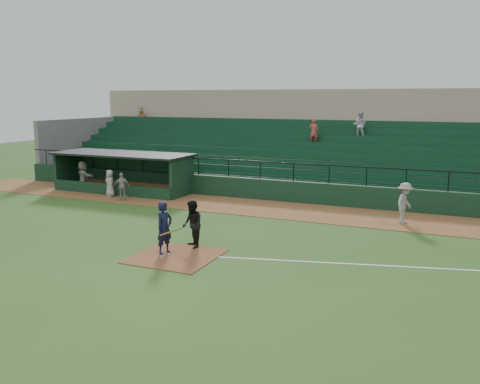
% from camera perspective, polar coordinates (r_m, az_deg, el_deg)
% --- Properties ---
extents(ground, '(90.00, 90.00, 0.00)m').
position_cam_1_polar(ground, '(19.74, -5.83, -6.46)').
color(ground, '#2A4F19').
rests_on(ground, ground).
extents(warning_track, '(40.00, 4.00, 0.03)m').
position_cam_1_polar(warning_track, '(26.76, 2.56, -1.83)').
color(warning_track, brown).
rests_on(warning_track, ground).
extents(home_plate_dirt, '(3.00, 3.00, 0.03)m').
position_cam_1_polar(home_plate_dirt, '(18.91, -7.32, -7.22)').
color(home_plate_dirt, brown).
rests_on(home_plate_dirt, ground).
extents(foul_line, '(17.49, 4.44, 0.01)m').
position_cam_1_polar(foul_line, '(18.59, 18.45, -8.04)').
color(foul_line, white).
rests_on(foul_line, ground).
extents(stadium_structure, '(38.00, 13.08, 6.40)m').
position_cam_1_polar(stadium_structure, '(34.35, 7.66, 4.72)').
color(stadium_structure, '#10311B').
rests_on(stadium_structure, ground).
extents(dugout, '(8.90, 3.20, 2.42)m').
position_cam_1_polar(dugout, '(32.52, -12.67, 2.50)').
color(dugout, '#10311B').
rests_on(dugout, ground).
extents(batter_at_plate, '(1.11, 0.82, 2.00)m').
position_cam_1_polar(batter_at_plate, '(19.01, -8.55, -4.05)').
color(batter_at_plate, black).
rests_on(batter_at_plate, ground).
extents(umpire, '(1.15, 1.16, 1.89)m').
position_cam_1_polar(umpire, '(19.65, -5.42, -3.67)').
color(umpire, black).
rests_on(umpire, ground).
extents(runner, '(1.01, 1.38, 1.92)m').
position_cam_1_polar(runner, '(24.45, 18.15, -1.21)').
color(runner, '#9D9793').
rests_on(runner, warning_track).
extents(dugout_player_a, '(1.00, 0.65, 1.58)m').
position_cam_1_polar(dugout_player_a, '(29.40, -13.24, 0.63)').
color(dugout_player_a, '#A39E98').
rests_on(dugout_player_a, warning_track).
extents(dugout_player_b, '(0.92, 0.87, 1.59)m').
position_cam_1_polar(dugout_player_b, '(30.64, -14.51, 0.97)').
color(dugout_player_b, '#ABA6A0').
rests_on(dugout_player_b, warning_track).
extents(dugout_player_c, '(1.85, 1.31, 1.92)m').
position_cam_1_polar(dugout_player_c, '(32.75, -17.33, 1.73)').
color(dugout_player_c, gray).
rests_on(dugout_player_c, warning_track).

